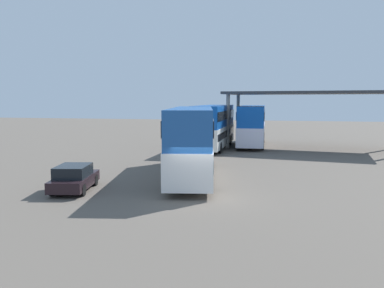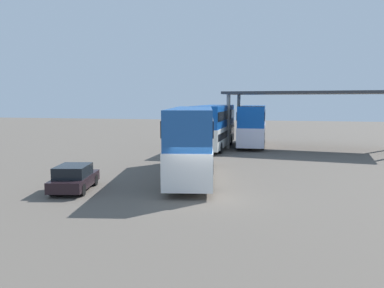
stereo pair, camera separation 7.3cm
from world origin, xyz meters
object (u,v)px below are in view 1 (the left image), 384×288
Objects in this scene: double_decker_main at (192,139)px; double_decker_mid_row at (252,124)px; parked_hatchback at (74,178)px; double_decker_near_canopy at (214,125)px.

double_decker_mid_row is (2.73, 16.51, -0.07)m from double_decker_main.
double_decker_mid_row reaches higher than parked_hatchback.
parked_hatchback is at bearing 158.87° from double_decker_mid_row.
double_decker_mid_row is at bearing -46.97° from double_decker_near_canopy.
double_decker_near_canopy is (-0.72, 13.46, -0.02)m from double_decker_main.
double_decker_mid_row is at bearing -31.75° from parked_hatchback.
double_decker_near_canopy is (4.45, 18.34, 1.61)m from parked_hatchback.
double_decker_main is at bearing 169.74° from double_decker_mid_row.
double_decker_main is at bearing -175.38° from double_decker_near_canopy.
parked_hatchback is 18.94m from double_decker_near_canopy.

